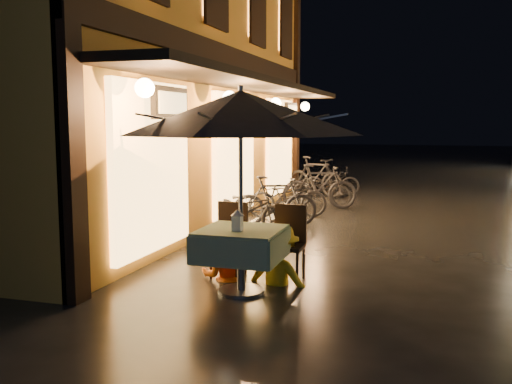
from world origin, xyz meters
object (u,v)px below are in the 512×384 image
(patio_umbrella, at_px, (241,113))
(bicycle_0, at_px, (250,209))
(table_lantern, at_px, (237,219))
(cafe_table, at_px, (241,245))
(person_yellow, at_px, (279,226))
(person_orange, at_px, (226,227))

(patio_umbrella, bearing_deg, bicycle_0, 106.26)
(patio_umbrella, height_order, table_lantern, patio_umbrella)
(cafe_table, bearing_deg, table_lantern, -90.00)
(person_yellow, distance_m, bicycle_0, 3.26)
(person_yellow, bearing_deg, table_lantern, 72.67)
(table_lantern, xyz_separation_m, bicycle_0, (-1.02, 3.63, -0.46))
(bicycle_0, bearing_deg, patio_umbrella, -143.66)
(cafe_table, bearing_deg, patio_umbrella, 26.57)
(table_lantern, bearing_deg, person_yellow, 64.35)
(patio_umbrella, distance_m, bicycle_0, 4.02)
(person_yellow, relative_size, bicycle_0, 0.84)
(cafe_table, bearing_deg, bicycle_0, 106.26)
(person_orange, relative_size, bicycle_0, 0.77)
(patio_umbrella, distance_m, table_lantern, 1.24)
(cafe_table, height_order, bicycle_0, bicycle_0)
(cafe_table, relative_size, person_yellow, 0.67)
(table_lantern, xyz_separation_m, person_orange, (-0.40, 0.69, -0.24))
(bicycle_0, bearing_deg, person_orange, -148.07)
(patio_umbrella, height_order, bicycle_0, patio_umbrella)
(cafe_table, height_order, patio_umbrella, patio_umbrella)
(cafe_table, distance_m, bicycle_0, 3.65)
(table_lantern, relative_size, bicycle_0, 0.14)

